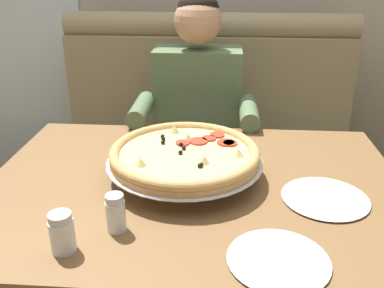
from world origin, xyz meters
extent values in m
cube|color=#998966|center=(0.00, 0.81, 0.23)|extent=(1.58, 0.60, 0.46)
cube|color=#998966|center=(0.00, 1.20, 0.69)|extent=(1.58, 0.18, 0.65)
cylinder|color=#998966|center=(0.00, 1.20, 1.06)|extent=(1.58, 0.14, 0.14)
cube|color=brown|center=(0.00, 0.00, 0.74)|extent=(1.30, 0.94, 0.04)
cylinder|color=black|center=(-0.58, 0.40, 0.36)|extent=(0.06, 0.06, 0.72)
cylinder|color=black|center=(0.58, 0.40, 0.36)|extent=(0.06, 0.06, 0.72)
cube|color=#2D3342|center=(-0.04, 0.56, 0.54)|extent=(0.34, 0.40, 0.15)
cylinder|color=#2D3342|center=(-0.14, 0.31, 0.23)|extent=(0.11, 0.11, 0.46)
cylinder|color=#2D3342|center=(0.06, 0.31, 0.23)|extent=(0.11, 0.11, 0.46)
cube|color=#56704C|center=(-0.04, 0.78, 0.74)|extent=(0.40, 0.22, 0.56)
cylinder|color=#56704C|center=(-0.27, 0.56, 0.80)|extent=(0.08, 0.28, 0.08)
cylinder|color=#56704C|center=(0.19, 0.56, 0.80)|extent=(0.08, 0.28, 0.08)
sphere|color=tan|center=(-0.04, 0.76, 1.15)|extent=(0.21, 0.21, 0.21)
sphere|color=black|center=(-0.04, 0.77, 1.18)|extent=(0.19, 0.19, 0.19)
cylinder|color=silver|center=(-0.03, -0.09, 0.79)|extent=(0.01, 0.01, 0.06)
cylinder|color=silver|center=(-0.14, 0.10, 0.79)|extent=(0.01, 0.01, 0.06)
cylinder|color=silver|center=(0.08, 0.10, 0.79)|extent=(0.01, 0.01, 0.06)
torus|color=silver|center=(-0.03, 0.04, 0.81)|extent=(0.27, 0.27, 0.01)
cylinder|color=silver|center=(-0.03, 0.04, 0.82)|extent=(0.49, 0.49, 0.00)
cylinder|color=tan|center=(-0.03, 0.04, 0.83)|extent=(0.46, 0.46, 0.02)
torus|color=tan|center=(-0.03, 0.04, 0.85)|extent=(0.47, 0.47, 0.03)
cylinder|color=#E5C17A|center=(-0.03, 0.04, 0.84)|extent=(0.40, 0.40, 0.01)
cylinder|color=red|center=(0.01, 0.12, 0.85)|extent=(0.06, 0.06, 0.01)
cylinder|color=red|center=(0.04, 0.15, 0.85)|extent=(0.05, 0.05, 0.01)
cylinder|color=red|center=(0.07, 0.18, 0.85)|extent=(0.05, 0.05, 0.01)
cylinder|color=red|center=(0.10, 0.11, 0.85)|extent=(0.06, 0.06, 0.01)
cylinder|color=red|center=(0.11, 0.11, 0.85)|extent=(0.05, 0.05, 0.01)
cylinder|color=red|center=(-0.04, 0.10, 0.85)|extent=(0.05, 0.05, 0.01)
sphere|color=black|center=(-0.04, 0.06, 0.85)|extent=(0.01, 0.01, 0.01)
sphere|color=black|center=(-0.05, 0.08, 0.85)|extent=(0.01, 0.01, 0.01)
sphere|color=black|center=(-0.12, 0.15, 0.85)|extent=(0.01, 0.01, 0.01)
sphere|color=black|center=(-0.11, 0.12, 0.85)|extent=(0.01, 0.01, 0.01)
sphere|color=black|center=(-0.04, 0.02, 0.85)|extent=(0.01, 0.01, 0.01)
sphere|color=black|center=(-0.11, 0.10, 0.85)|extent=(0.01, 0.01, 0.01)
sphere|color=black|center=(0.02, -0.06, 0.85)|extent=(0.01, 0.01, 0.01)
sphere|color=black|center=(0.02, -0.06, 0.85)|extent=(0.01, 0.01, 0.01)
cone|color=#CCC675|center=(-0.03, 0.13, 0.86)|extent=(0.04, 0.04, 0.02)
cone|color=#CCC675|center=(-0.08, 0.20, 0.86)|extent=(0.04, 0.04, 0.02)
cone|color=#CCC675|center=(-0.15, -0.06, 0.86)|extent=(0.04, 0.04, 0.02)
cone|color=#CCC675|center=(0.03, -0.03, 0.86)|extent=(0.04, 0.04, 0.02)
cone|color=#CCC675|center=(0.13, 0.02, 0.86)|extent=(0.04, 0.04, 0.02)
cylinder|color=white|center=(-0.18, -0.26, 0.80)|extent=(0.05, 0.05, 0.08)
cylinder|color=#A82D19|center=(-0.18, -0.26, 0.78)|extent=(0.04, 0.04, 0.04)
cylinder|color=silver|center=(-0.18, -0.26, 0.85)|extent=(0.05, 0.05, 0.02)
cylinder|color=white|center=(-0.29, -0.35, 0.80)|extent=(0.06, 0.06, 0.08)
cylinder|color=#4C6633|center=(-0.29, -0.35, 0.78)|extent=(0.05, 0.05, 0.04)
cylinder|color=silver|center=(-0.29, -0.35, 0.85)|extent=(0.05, 0.05, 0.02)
cylinder|color=white|center=(0.22, -0.35, 0.76)|extent=(0.17, 0.17, 0.01)
cone|color=white|center=(0.22, -0.35, 0.77)|extent=(0.24, 0.24, 0.01)
cylinder|color=white|center=(0.38, -0.07, 0.76)|extent=(0.17, 0.17, 0.01)
cone|color=white|center=(0.38, -0.07, 0.77)|extent=(0.25, 0.25, 0.01)
cylinder|color=black|center=(-1.40, 2.12, 0.22)|extent=(0.02, 0.02, 0.44)
cylinder|color=black|center=(-1.44, 1.86, 0.22)|extent=(0.02, 0.02, 0.44)
cylinder|color=black|center=(-1.14, 2.08, 0.22)|extent=(0.02, 0.02, 0.44)
cylinder|color=black|center=(-1.18, 1.82, 0.22)|extent=(0.02, 0.02, 0.44)
cylinder|color=black|center=(-1.29, 1.97, 0.45)|extent=(0.40, 0.40, 0.02)
cube|color=black|center=(-1.13, 1.94, 0.65)|extent=(0.08, 0.32, 0.42)
camera|label=1|loc=(0.08, -1.14, 1.40)|focal=39.58mm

